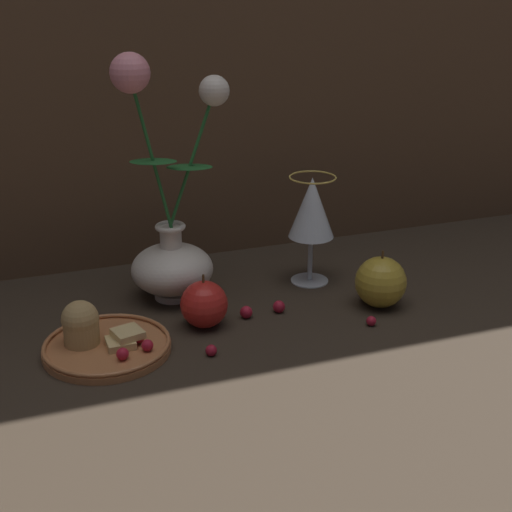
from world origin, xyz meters
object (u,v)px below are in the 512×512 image
vase (170,238)px  wine_glass (312,211)px  plate_with_pastries (101,339)px  apple_near_glass (204,304)px  apple_beside_vase (381,282)px

vase → wine_glass: size_ratio=2.11×
plate_with_pastries → apple_near_glass: (0.15, 0.02, 0.02)m
plate_with_pastries → apple_near_glass: bearing=8.8°
plate_with_pastries → wine_glass: bearing=18.3°
plate_with_pastries → apple_beside_vase: size_ratio=1.91×
plate_with_pastries → apple_beside_vase: (0.43, -0.00, 0.02)m
apple_beside_vase → apple_near_glass: (-0.27, 0.03, -0.00)m
wine_glass → apple_beside_vase: wine_glass is taller
vase → wine_glass: bearing=-3.6°
vase → apple_beside_vase: (0.30, -0.14, -0.06)m
vase → plate_with_pastries: 0.21m
vase → apple_near_glass: 0.13m
plate_with_pastries → wine_glass: size_ratio=0.96×
vase → apple_beside_vase: vase is taller
vase → apple_beside_vase: size_ratio=4.18×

